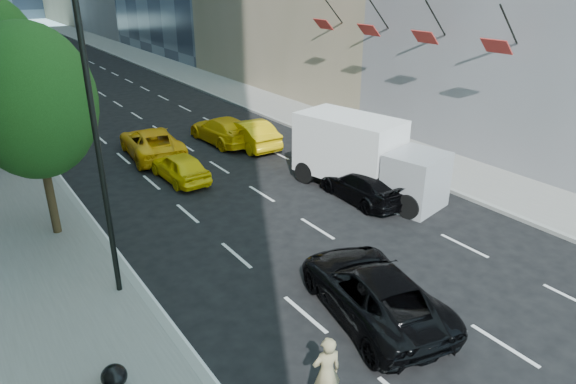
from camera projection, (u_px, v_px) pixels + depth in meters
ground at (370, 286)px, 15.86m from camera, size 160.00×160.00×0.00m
sidewalk_right at (215, 84)px, 43.73m from camera, size 4.00×120.00×0.15m
lamp_near at (98, 103)px, 13.30m from camera, size 2.13×0.22×10.00m
lamp_far at (0, 36)px, 26.92m from camera, size 2.13×0.22×10.00m
tree_near at (32, 102)px, 16.96m from camera, size 4.20×4.20×7.46m
facade_flags at (397, 29)px, 26.51m from camera, size 1.85×13.30×2.05m
skateboarder at (326, 377)px, 11.08m from camera, size 0.75×0.58×1.81m
black_sedan_lincoln at (373, 290)px, 14.33m from camera, size 3.56×5.83×1.51m
black_sedan_mercedes at (362, 186)px, 21.63m from camera, size 2.01×4.50×1.28m
taxi_a at (180, 167)px, 23.65m from camera, size 1.69×3.97×1.34m
taxi_b at (249, 133)px, 28.19m from camera, size 1.75×4.65×1.52m
taxi_c at (151, 142)px, 26.74m from camera, size 3.02×5.59×1.49m
taxi_d at (222, 130)px, 28.90m from camera, size 2.24×5.10×1.46m
city_bus at (20, 84)px, 35.85m from camera, size 4.46×12.69×3.46m
box_truck at (365, 156)px, 22.15m from camera, size 3.81×7.04×3.20m
garbage_bags at (108, 384)px, 11.57m from camera, size 1.03×0.99×0.51m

